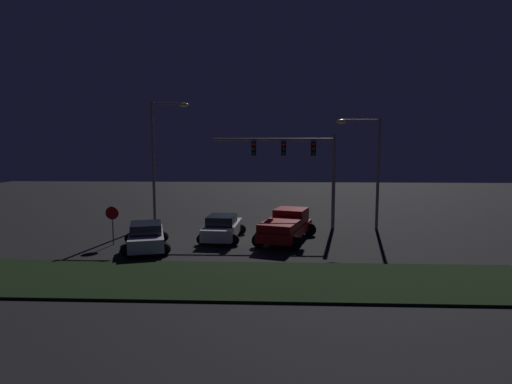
{
  "coord_description": "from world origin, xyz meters",
  "views": [
    {
      "loc": [
        2.57,
        -24.62,
        5.62
      ],
      "look_at": [
        1.48,
        1.13,
        2.75
      ],
      "focal_mm": 28.67,
      "sensor_mm": 36.0,
      "label": 1
    }
  ],
  "objects_px": {
    "street_lamp_right": "(369,158)",
    "stop_sign": "(112,218)",
    "traffic_signal_gantry": "(298,157)",
    "street_lamp_left": "(160,148)",
    "pickup_truck": "(287,224)",
    "car_sedan_far": "(222,227)",
    "car_sedan": "(146,236)"
  },
  "relations": [
    {
      "from": "pickup_truck",
      "to": "street_lamp_left",
      "type": "distance_m",
      "value": 11.09
    },
    {
      "from": "car_sedan",
      "to": "traffic_signal_gantry",
      "type": "bearing_deg",
      "value": -71.7
    },
    {
      "from": "car_sedan_far",
      "to": "street_lamp_right",
      "type": "xyz_separation_m",
      "value": [
        9.48,
        3.52,
        4.09
      ]
    },
    {
      "from": "pickup_truck",
      "to": "street_lamp_left",
      "type": "bearing_deg",
      "value": 78.69
    },
    {
      "from": "street_lamp_left",
      "to": "stop_sign",
      "type": "bearing_deg",
      "value": -99.97
    },
    {
      "from": "stop_sign",
      "to": "traffic_signal_gantry",
      "type": "bearing_deg",
      "value": 24.96
    },
    {
      "from": "street_lamp_left",
      "to": "stop_sign",
      "type": "relative_size",
      "value": 3.94
    },
    {
      "from": "street_lamp_left",
      "to": "car_sedan",
      "type": "bearing_deg",
      "value": -81.13
    },
    {
      "from": "car_sedan_far",
      "to": "street_lamp_right",
      "type": "bearing_deg",
      "value": -66.08
    },
    {
      "from": "street_lamp_right",
      "to": "stop_sign",
      "type": "height_order",
      "value": "street_lamp_right"
    },
    {
      "from": "traffic_signal_gantry",
      "to": "street_lamp_left",
      "type": "bearing_deg",
      "value": 172.57
    },
    {
      "from": "pickup_truck",
      "to": "stop_sign",
      "type": "distance_m",
      "value": 10.13
    },
    {
      "from": "pickup_truck",
      "to": "stop_sign",
      "type": "height_order",
      "value": "stop_sign"
    },
    {
      "from": "street_lamp_right",
      "to": "stop_sign",
      "type": "xyz_separation_m",
      "value": [
        -15.61,
        -5.13,
        -3.27
      ]
    },
    {
      "from": "traffic_signal_gantry",
      "to": "street_lamp_right",
      "type": "relative_size",
      "value": 1.1
    },
    {
      "from": "car_sedan",
      "to": "traffic_signal_gantry",
      "type": "height_order",
      "value": "traffic_signal_gantry"
    },
    {
      "from": "car_sedan",
      "to": "traffic_signal_gantry",
      "type": "relative_size",
      "value": 0.57
    },
    {
      "from": "traffic_signal_gantry",
      "to": "street_lamp_left",
      "type": "distance_m",
      "value": 9.83
    },
    {
      "from": "car_sedan_far",
      "to": "street_lamp_right",
      "type": "height_order",
      "value": "street_lamp_right"
    },
    {
      "from": "car_sedan_far",
      "to": "street_lamp_left",
      "type": "relative_size",
      "value": 0.51
    },
    {
      "from": "traffic_signal_gantry",
      "to": "street_lamp_right",
      "type": "xyz_separation_m",
      "value": [
        4.77,
        0.08,
        -0.07
      ]
    },
    {
      "from": "car_sedan_far",
      "to": "stop_sign",
      "type": "distance_m",
      "value": 6.38
    },
    {
      "from": "car_sedan_far",
      "to": "street_lamp_left",
      "type": "distance_m",
      "value": 8.36
    },
    {
      "from": "street_lamp_left",
      "to": "pickup_truck",
      "type": "bearing_deg",
      "value": -28.58
    },
    {
      "from": "traffic_signal_gantry",
      "to": "car_sedan_far",
      "type": "bearing_deg",
      "value": -143.91
    },
    {
      "from": "traffic_signal_gantry",
      "to": "street_lamp_right",
      "type": "height_order",
      "value": "street_lamp_right"
    },
    {
      "from": "traffic_signal_gantry",
      "to": "stop_sign",
      "type": "height_order",
      "value": "traffic_signal_gantry"
    },
    {
      "from": "pickup_truck",
      "to": "car_sedan_far",
      "type": "height_order",
      "value": "pickup_truck"
    },
    {
      "from": "car_sedan",
      "to": "street_lamp_right",
      "type": "xyz_separation_m",
      "value": [
        13.36,
        6.11,
        4.09
      ]
    },
    {
      "from": "street_lamp_left",
      "to": "street_lamp_right",
      "type": "height_order",
      "value": "street_lamp_left"
    },
    {
      "from": "traffic_signal_gantry",
      "to": "pickup_truck",
      "type": "bearing_deg",
      "value": -103.0
    },
    {
      "from": "traffic_signal_gantry",
      "to": "street_lamp_left",
      "type": "xyz_separation_m",
      "value": [
        -9.73,
        1.27,
        0.59
      ]
    }
  ]
}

